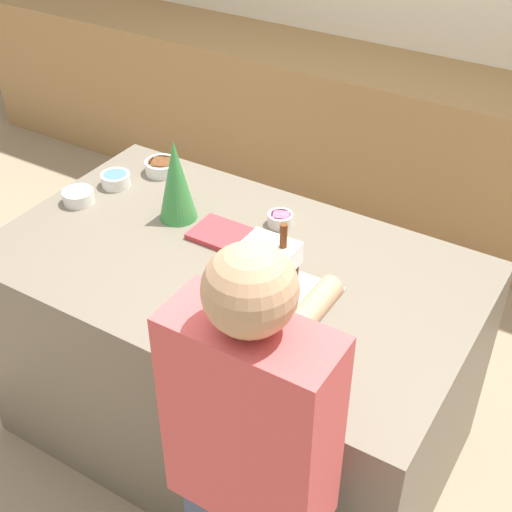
% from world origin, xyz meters
% --- Properties ---
extents(ground_plane, '(12.00, 12.00, 0.00)m').
position_xyz_m(ground_plane, '(0.00, 0.00, 0.00)').
color(ground_plane, gray).
extents(back_cabinet_block, '(6.00, 0.60, 0.91)m').
position_xyz_m(back_cabinet_block, '(0.00, 1.84, 0.46)').
color(back_cabinet_block, '#9E7547').
rests_on(back_cabinet_block, ground_plane).
extents(kitchen_island, '(1.67, 0.99, 0.88)m').
position_xyz_m(kitchen_island, '(0.00, 0.00, 0.44)').
color(kitchen_island, '#6B6051').
rests_on(kitchen_island, ground_plane).
extents(baking_tray, '(0.41, 0.31, 0.01)m').
position_xyz_m(baking_tray, '(0.19, -0.09, 0.89)').
color(baking_tray, '#9E9EA8').
rests_on(baking_tray, kitchen_island).
extents(gingerbread_house, '(0.17, 0.15, 0.27)m').
position_xyz_m(gingerbread_house, '(0.20, -0.09, 0.99)').
color(gingerbread_house, '#5B2D14').
rests_on(gingerbread_house, baking_tray).
extents(decorative_tree, '(0.14, 0.14, 0.32)m').
position_xyz_m(decorative_tree, '(-0.32, 0.13, 1.04)').
color(decorative_tree, '#33843D').
rests_on(decorative_tree, kitchen_island).
extents(candy_bowl_beside_tree, '(0.14, 0.14, 0.05)m').
position_xyz_m(candy_bowl_beside_tree, '(-0.58, 0.36, 0.91)').
color(candy_bowl_beside_tree, silver).
rests_on(candy_bowl_beside_tree, kitchen_island).
extents(candy_bowl_front_corner, '(0.12, 0.12, 0.05)m').
position_xyz_m(candy_bowl_front_corner, '(-0.67, 0.18, 0.91)').
color(candy_bowl_front_corner, silver).
rests_on(candy_bowl_front_corner, kitchen_island).
extents(candy_bowl_near_tray_left, '(0.09, 0.09, 0.05)m').
position_xyz_m(candy_bowl_near_tray_left, '(0.03, 0.28, 0.91)').
color(candy_bowl_near_tray_left, silver).
rests_on(candy_bowl_near_tray_left, kitchen_island).
extents(candy_bowl_far_left, '(0.12, 0.12, 0.05)m').
position_xyz_m(candy_bowl_far_left, '(-0.71, 0.01, 0.91)').
color(candy_bowl_far_left, silver).
rests_on(candy_bowl_far_left, kitchen_island).
extents(cookbook, '(0.24, 0.17, 0.02)m').
position_xyz_m(cookbook, '(-0.10, 0.11, 0.89)').
color(cookbook, '#B23338').
rests_on(cookbook, kitchen_island).
extents(person, '(0.40, 0.51, 1.54)m').
position_xyz_m(person, '(0.50, -0.67, 0.80)').
color(person, '#424C6B').
rests_on(person, ground_plane).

